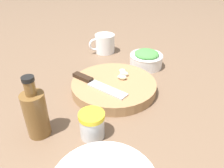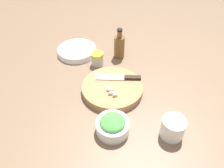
{
  "view_description": "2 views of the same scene",
  "coord_description": "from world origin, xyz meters",
  "views": [
    {
      "loc": [
        0.54,
        0.19,
        0.4
      ],
      "look_at": [
        0.01,
        -0.02,
        0.04
      ],
      "focal_mm": 35.0,
      "sensor_mm": 36.0,
      "label": 1
    },
    {
      "loc": [
        -0.7,
        0.17,
        0.69
      ],
      "look_at": [
        -0.04,
        -0.01,
        0.06
      ],
      "focal_mm": 35.0,
      "sensor_mm": 36.0,
      "label": 2
    }
  ],
  "objects": [
    {
      "name": "ground_plane",
      "position": [
        0.0,
        0.0,
        0.0
      ],
      "size": [
        5.0,
        5.0,
        0.0
      ],
      "primitive_type": "plane",
      "color": "brown"
    },
    {
      "name": "cutting_board",
      "position": [
        -0.02,
        -0.02,
        0.02
      ],
      "size": [
        0.27,
        0.27,
        0.03
      ],
      "color": "#9E754C",
      "rests_on": "ground_plane"
    },
    {
      "name": "chef_knife",
      "position": [
        0.02,
        -0.07,
        0.04
      ],
      "size": [
        0.09,
        0.21,
        0.01
      ],
      "rotation": [
        0.0,
        0.0,
        5.98
      ],
      "color": "black",
      "rests_on": "cutting_board"
    },
    {
      "name": "garlic_cloves",
      "position": [
        -0.06,
        -0.01,
        0.04
      ],
      "size": [
        0.06,
        0.04,
        0.02
      ],
      "color": "silver",
      "rests_on": "cutting_board"
    },
    {
      "name": "herb_bowl",
      "position": [
        -0.23,
        0.04,
        0.03
      ],
      "size": [
        0.13,
        0.13,
        0.07
      ],
      "color": "white",
      "rests_on": "ground_plane"
    },
    {
      "name": "spice_jar",
      "position": [
        0.19,
        -0.0,
        0.03
      ],
      "size": [
        0.06,
        0.06,
        0.07
      ],
      "color": "silver",
      "rests_on": "ground_plane"
    },
    {
      "name": "coffee_mug",
      "position": [
        -0.3,
        -0.17,
        0.04
      ],
      "size": [
        0.1,
        0.1,
        0.08
      ],
      "color": "white",
      "rests_on": "ground_plane"
    },
    {
      "name": "plate_stack",
      "position": [
        0.32,
        0.09,
        0.01
      ],
      "size": [
        0.21,
        0.21,
        0.03
      ],
      "color": "white",
      "rests_on": "ground_plane"
    },
    {
      "name": "oil_bottle",
      "position": [
        0.23,
        -0.13,
        0.06
      ],
      "size": [
        0.06,
        0.06,
        0.16
      ],
      "color": "brown",
      "rests_on": "ground_plane"
    }
  ]
}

